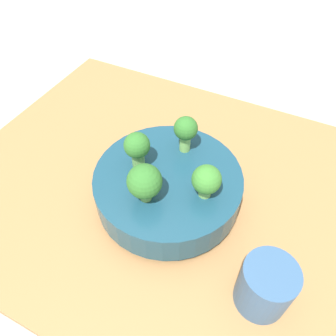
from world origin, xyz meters
TOP-DOWN VIEW (x-y plane):
  - ground_plane at (0.00, 0.00)m, footprint 6.00×6.00m
  - table at (0.00, 0.00)m, footprint 0.84×0.68m
  - bowl at (0.03, -0.04)m, footprint 0.27×0.27m
  - broccoli_floret_back at (0.03, 0.04)m, footprint 0.04×0.04m
  - broccoli_floret_front at (0.02, -0.10)m, footprint 0.06×0.06m
  - broccoli_floret_left at (-0.03, -0.04)m, footprint 0.05×0.05m
  - broccoli_floret_right at (0.11, -0.05)m, footprint 0.05×0.05m
  - cup at (0.25, -0.14)m, footprint 0.08×0.08m

SIDE VIEW (x-z plane):
  - ground_plane at x=0.00m, z-range 0.00..0.00m
  - table at x=0.00m, z-range 0.00..0.03m
  - bowl at x=0.03m, z-range 0.04..0.11m
  - cup at x=0.25m, z-range 0.03..0.13m
  - broccoli_floret_right at x=0.11m, z-range 0.11..0.18m
  - broccoli_floret_front at x=0.02m, z-range 0.11..0.19m
  - broccoli_floret_left at x=-0.03m, z-range 0.11..0.19m
  - broccoli_floret_back at x=0.03m, z-range 0.12..0.19m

